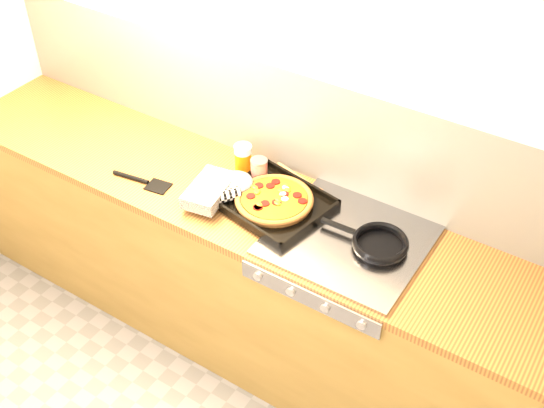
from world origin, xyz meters
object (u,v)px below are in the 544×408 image
Objects in this scene: frying_pan at (379,243)px; tomato_can at (259,170)px; juice_glass at (243,158)px; pizza_on_tray at (257,197)px.

frying_pan is 0.66m from tomato_can.
tomato_can is 0.81× the size of juice_glass.
pizza_on_tray reaches higher than frying_pan.
juice_glass is (-0.10, 0.02, 0.01)m from tomato_can.
pizza_on_tray is 0.56m from frying_pan.
pizza_on_tray is 1.59× the size of frying_pan.
frying_pan is at bearing -10.70° from tomato_can.
pizza_on_tray is 0.18m from tomato_can.
juice_glass reaches higher than pizza_on_tray.
tomato_can is at bearing -11.36° from juice_glass.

